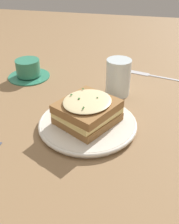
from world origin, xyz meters
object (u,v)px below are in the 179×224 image
at_px(sandwich, 89,111).
at_px(fork, 149,75).
at_px(water_glass, 118,77).
at_px(dinner_plate, 90,124).
at_px(teacup_with_saucer, 28,70).

relative_size(sandwich, fork, 0.92).
bearing_deg(fork, water_glass, 163.47).
height_order(dinner_plate, sandwich, sandwich).
bearing_deg(fork, dinner_plate, 172.08).
bearing_deg(dinner_plate, fork, -111.66).
distance_m(teacup_with_saucer, fork, 0.41).
bearing_deg(dinner_plate, sandwich, 74.26).
distance_m(dinner_plate, sandwich, 0.04).
height_order(sandwich, fork, sandwich).
bearing_deg(water_glass, sandwich, 76.34).
bearing_deg(dinner_plate, water_glass, -103.65).
height_order(teacup_with_saucer, fork, teacup_with_saucer).
height_order(sandwich, teacup_with_saucer, sandwich).
xyz_separation_m(dinner_plate, fork, (-0.13, -0.34, -0.01)).
bearing_deg(fork, sandwich, 172.10).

